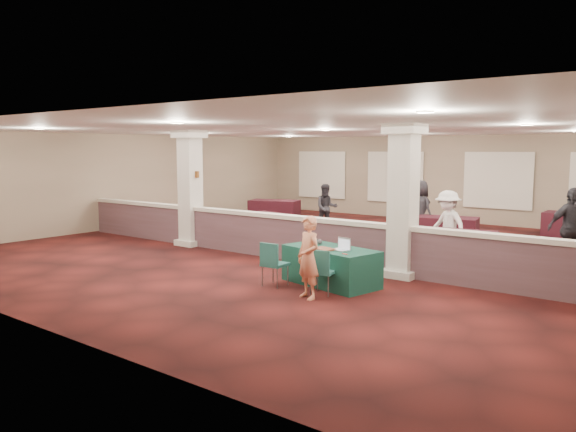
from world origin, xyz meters
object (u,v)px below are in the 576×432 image
Objects in this scene: far_table_front_left at (257,229)px; attendee_c at (571,229)px; attendee_a at (326,208)px; far_table_front_right at (450,248)px; far_table_back_left at (274,210)px; far_table_front_center at (273,228)px; woman at (308,258)px; attendee_b at (448,225)px; attendee_d at (420,210)px; conf_chair_main at (321,268)px; near_table at (331,266)px; far_table_back_center at (444,230)px; conf_chair_side at (273,261)px.

attendee_c is at bearing 8.29° from far_table_front_left.
attendee_a reaches higher than far_table_front_left.
far_table_front_left is 0.86× the size of far_table_front_right.
far_table_front_right is 9.57m from far_table_back_left.
far_table_back_left is (-3.29, 4.13, -0.03)m from far_table_front_center.
far_table_back_left is 11.34m from attendee_c.
woman is 5.14m from attendee_b.
woman reaches higher than far_table_back_left.
attendee_d is (-4.54, 2.00, -0.04)m from attendee_c.
attendee_d reaches higher than conf_chair_main.
near_table is at bearing 98.50° from conf_chair_main.
far_table_front_right is (5.34, -0.00, 0.00)m from far_table_front_center.
far_table_back_center is 1.01× the size of attendee_c.
far_table_front_center is (-3.39, 4.15, -0.12)m from conf_chair_side.
far_table_front_center is at bearing 153.85° from near_table.
far_table_front_right is 3.93m from attendee_d.
conf_chair_main is 7.00m from far_table_back_center.
conf_chair_main is at bearing -164.60° from attendee_c.
far_table_front_left is at bearing 158.83° from woman.
conf_chair_side is at bearing 170.71° from conf_chair_main.
far_table_front_center is 5.28m from far_table_back_left.
attendee_d is (-1.09, 6.50, 0.52)m from near_table.
conf_chair_main is 4.17m from far_table_front_right.
far_table_front_center reaches higher than far_table_back_center.
conf_chair_main is at bearing -101.67° from far_table_front_right.
attendee_c reaches higher than conf_chair_main.
far_table_front_right is 6.08m from attendee_a.
attendee_b reaches higher than attendee_a.
attendee_b is 2.70m from attendee_c.
attendee_d is at bearing -35.24° from attendee_a.
conf_chair_main reaches higher than far_table_front_center.
near_table is 1.03× the size of far_table_back_left.
woman is at bearing -44.89° from far_table_front_center.
attendee_a is (-0.03, 2.83, 0.37)m from far_table_front_center.
far_table_front_left is at bearing 57.72° from attendee_d.
woman is at bearing -41.34° from far_table_front_left.
conf_chair_main is 4.79m from attendee_b.
attendee_d reaches higher than far_table_front_right.
far_table_front_center reaches higher than near_table.
far_table_front_left is at bearing 130.48° from conf_chair_side.
attendee_c reaches higher than attendee_a.
far_table_back_center is at bearing 81.75° from conf_chair_side.
far_table_back_left is 1.19× the size of attendee_a.
attendee_b is (1.61, 4.82, 0.33)m from conf_chair_side.
far_table_back_center is (-0.46, 7.34, -0.37)m from woman.
attendee_a is at bearing 152.17° from far_table_front_right.
attendee_d is at bearing 124.93° from far_table_front_right.
woman is at bearing 116.88° from attendee_d.
conf_chair_main is 0.48× the size of attendee_d.
attendee_c is (10.94, -2.93, 0.55)m from far_table_back_left.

